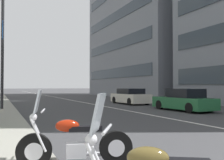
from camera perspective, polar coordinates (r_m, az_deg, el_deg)
lane_centre_stripe at (r=38.60m, az=-12.67°, el=-3.71°), size 110.00×0.16×0.01m
motorcycle_by_sign_pole at (r=5.19m, az=-8.45°, el=-13.77°), size 0.78×2.21×1.49m
car_approaching_light at (r=17.13m, az=15.65°, el=-4.44°), size 4.44×1.93×1.41m
car_lead_in_lane at (r=22.86m, az=4.08°, el=-3.71°), size 4.40×1.96×1.37m
street_lamp_with_banners at (r=17.94m, az=-22.02°, el=10.17°), size 1.26×2.48×8.27m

